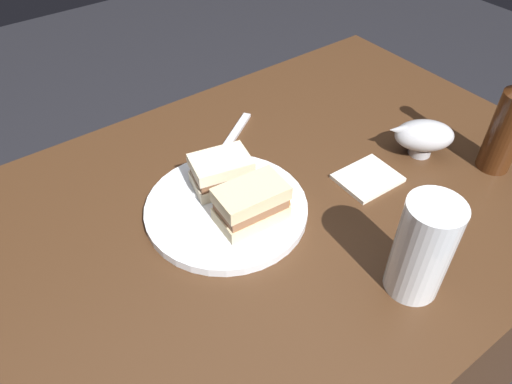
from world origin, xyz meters
TOP-DOWN VIEW (x-y plane):
  - dining_table at (0.00, 0.00)m, footprint 1.15×0.79m
  - plate at (-0.11, 0.03)m, footprint 0.28×0.28m
  - sandwich_half_left at (-0.09, -0.02)m, footprint 0.12×0.08m
  - sandwich_half_right at (-0.08, 0.08)m, footprint 0.11×0.09m
  - potato_wedge_front at (-0.08, -0.00)m, footprint 0.05×0.03m
  - potato_wedge_middle at (-0.04, 0.02)m, footprint 0.06×0.04m
  - potato_wedge_back at (-0.05, 0.07)m, footprint 0.05×0.03m
  - potato_wedge_left_edge at (-0.02, -0.02)m, footprint 0.05×0.05m
  - potato_wedge_right_edge at (-0.08, -0.01)m, footprint 0.05×0.04m
  - pint_glass at (0.03, -0.26)m, footprint 0.08×0.08m
  - gravy_boat at (0.30, -0.06)m, footprint 0.13×0.13m
  - cider_bottle at (0.38, -0.17)m, footprint 0.06×0.06m
  - napkin at (0.16, -0.06)m, footprint 0.11×0.09m
  - fork at (0.02, 0.20)m, footprint 0.16×0.11m

SIDE VIEW (x-z plane):
  - dining_table at x=0.00m, z-range 0.00..0.77m
  - fork at x=0.02m, z-range 0.77..0.78m
  - napkin at x=0.16m, z-range 0.77..0.78m
  - plate at x=-0.11m, z-range 0.77..0.79m
  - potato_wedge_front at x=-0.08m, z-range 0.79..0.80m
  - potato_wedge_right_edge at x=-0.08m, z-range 0.79..0.81m
  - potato_wedge_middle at x=-0.04m, z-range 0.79..0.81m
  - potato_wedge_back at x=-0.05m, z-range 0.79..0.81m
  - potato_wedge_left_edge at x=-0.02m, z-range 0.79..0.81m
  - gravy_boat at x=0.30m, z-range 0.78..0.85m
  - sandwich_half_right at x=-0.08m, z-range 0.79..0.85m
  - sandwich_half_left at x=-0.09m, z-range 0.79..0.86m
  - pint_glass at x=0.03m, z-range 0.76..0.93m
  - cider_bottle at x=0.38m, z-range 0.75..1.00m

